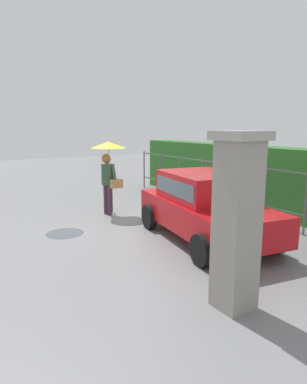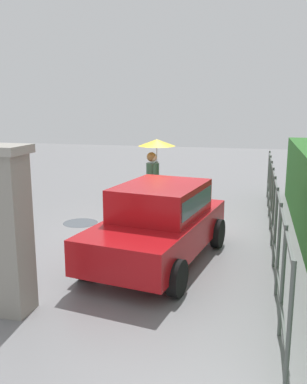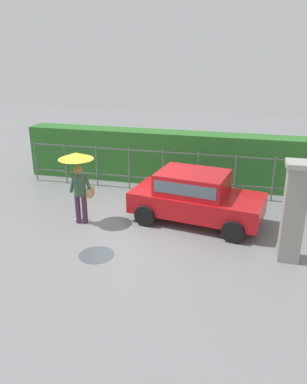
% 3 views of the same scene
% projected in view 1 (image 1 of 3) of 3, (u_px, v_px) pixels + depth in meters
% --- Properties ---
extents(ground_plane, '(40.00, 40.00, 0.00)m').
position_uv_depth(ground_plane, '(146.00, 225.00, 8.69)').
color(ground_plane, slate).
extents(car, '(3.93, 2.33, 1.48)m').
position_uv_depth(car, '(205.00, 204.00, 7.51)').
color(car, '#B71116').
rests_on(car, ground).
extents(pedestrian, '(0.98, 0.98, 2.06)m').
position_uv_depth(pedestrian, '(108.00, 162.00, 9.57)').
color(pedestrian, '#47283D').
rests_on(pedestrian, ground).
extents(gate_pillar, '(0.60, 0.60, 2.42)m').
position_uv_depth(gate_pillar, '(237.00, 221.00, 4.55)').
color(gate_pillar, gray).
rests_on(gate_pillar, ground).
extents(fence_section, '(9.79, 0.05, 1.50)m').
position_uv_depth(fence_section, '(230.00, 185.00, 9.80)').
color(fence_section, '#59605B').
rests_on(fence_section, ground).
extents(hedge_row, '(10.74, 0.90, 1.90)m').
position_uv_depth(hedge_row, '(255.00, 178.00, 10.31)').
color(hedge_row, '#2D6B28').
rests_on(hedge_row, ground).
extents(puddle_near, '(0.88, 0.88, 0.00)m').
position_uv_depth(puddle_near, '(65.00, 233.00, 8.04)').
color(puddle_near, '#4C545B').
rests_on(puddle_near, ground).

